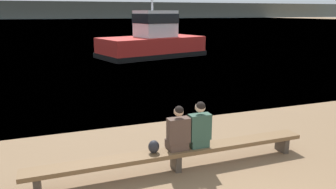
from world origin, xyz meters
TOP-DOWN VIEW (x-y plane):
  - water_surface at (0.00, 126.19)m, footprint 240.00×240.00m
  - far_shoreline at (0.00, 170.01)m, footprint 600.00×12.00m
  - bench_main at (-0.23, 3.28)m, footprint 5.81×0.41m
  - person_left at (-0.19, 3.28)m, footprint 0.44×0.40m
  - person_right at (0.27, 3.28)m, footprint 0.44×0.40m
  - shopping_bag at (-0.69, 3.31)m, footprint 0.22×0.20m
  - tugboat_red at (4.61, 20.11)m, footprint 8.05×5.48m

SIDE VIEW (x-z plane):
  - water_surface at x=0.00m, z-range 0.00..0.00m
  - bench_main at x=-0.23m, z-range 0.13..0.55m
  - shopping_bag at x=-0.69m, z-range 0.42..0.68m
  - person_left at x=-0.19m, z-range 0.35..1.27m
  - person_right at x=0.27m, z-range 0.35..1.32m
  - tugboat_red at x=4.61m, z-range -2.28..4.30m
  - far_shoreline at x=0.00m, z-range 0.00..8.01m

